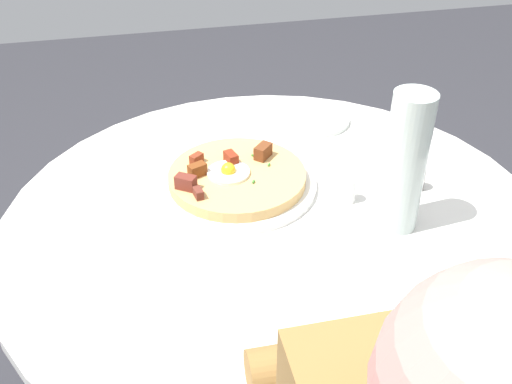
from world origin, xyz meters
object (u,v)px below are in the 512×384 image
(pepper_shaker, at_px, (418,179))
(water_glass, at_px, (504,321))
(water_bottle, at_px, (405,163))
(dining_table, at_px, (274,283))
(pizza_plate, at_px, (237,184))
(knife, at_px, (370,283))
(salt_shaker, at_px, (348,190))
(breakfast_pizza, at_px, (236,176))
(fork, at_px, (393,284))
(bread_plate, at_px, (316,120))

(pepper_shaker, bearing_deg, water_glass, -9.13)
(water_bottle, bearing_deg, dining_table, -109.31)
(dining_table, height_order, pizza_plate, pizza_plate)
(knife, height_order, pepper_shaker, pepper_shaker)
(pizza_plate, relative_size, pepper_shaker, 6.87)
(dining_table, relative_size, water_bottle, 3.90)
(pizza_plate, distance_m, salt_shaker, 0.22)
(dining_table, height_order, pepper_shaker, pepper_shaker)
(pepper_shaker, bearing_deg, pizza_plate, -103.70)
(salt_shaker, bearing_deg, pepper_shaker, 93.77)
(water_glass, bearing_deg, breakfast_pizza, -149.88)
(water_bottle, bearing_deg, water_glass, 4.02)
(pizza_plate, relative_size, fork, 1.73)
(salt_shaker, height_order, pepper_shaker, salt_shaker)
(dining_table, distance_m, salt_shaker, 0.24)
(fork, relative_size, salt_shaker, 3.67)
(knife, bearing_deg, pepper_shaker, -22.51)
(dining_table, distance_m, pizza_plate, 0.21)
(bread_plate, xyz_separation_m, water_bottle, (0.40, 0.02, 0.12))
(dining_table, distance_m, knife, 0.29)
(water_glass, distance_m, water_bottle, 0.31)
(water_glass, distance_m, pepper_shaker, 0.40)
(fork, height_order, salt_shaker, salt_shaker)
(bread_plate, relative_size, pepper_shaker, 3.43)
(water_bottle, bearing_deg, fork, -24.94)
(pizza_plate, xyz_separation_m, water_glass, (0.48, 0.28, 0.05))
(dining_table, height_order, knife, knife)
(pizza_plate, distance_m, water_bottle, 0.34)
(dining_table, distance_m, bread_plate, 0.42)
(breakfast_pizza, distance_m, salt_shaker, 0.22)
(fork, height_order, water_glass, water_glass)
(water_glass, xyz_separation_m, salt_shaker, (-0.39, -0.08, -0.03))
(bread_plate, distance_m, salt_shaker, 0.32)
(water_glass, height_order, pepper_shaker, water_glass)
(bread_plate, bearing_deg, dining_table, -28.53)
(bread_plate, xyz_separation_m, salt_shaker, (0.32, -0.04, 0.02))
(pizza_plate, height_order, pepper_shaker, pepper_shaker)
(fork, height_order, knife, same)
(salt_shaker, bearing_deg, dining_table, -84.14)
(pizza_plate, height_order, water_bottle, water_bottle)
(fork, relative_size, water_glass, 1.55)
(pizza_plate, height_order, salt_shaker, salt_shaker)
(breakfast_pizza, distance_m, pepper_shaker, 0.35)
(breakfast_pizza, xyz_separation_m, salt_shaker, (0.09, 0.20, -0.00))
(pizza_plate, bearing_deg, breakfast_pizza, -100.92)
(bread_plate, xyz_separation_m, pepper_shaker, (0.31, 0.11, 0.02))
(fork, xyz_separation_m, knife, (-0.01, -0.03, 0.00))
(pizza_plate, height_order, bread_plate, pizza_plate)
(breakfast_pizza, height_order, fork, breakfast_pizza)
(bread_plate, height_order, water_glass, water_glass)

